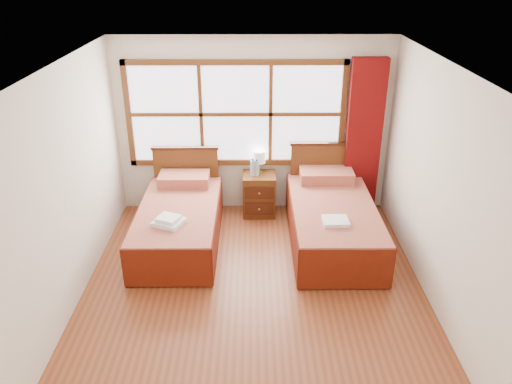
{
  "coord_description": "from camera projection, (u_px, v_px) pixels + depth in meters",
  "views": [
    {
      "loc": [
        -0.01,
        -4.75,
        3.58
      ],
      "look_at": [
        0.03,
        0.7,
        0.98
      ],
      "focal_mm": 35.0,
      "sensor_mm": 36.0,
      "label": 1
    }
  ],
  "objects": [
    {
      "name": "towels_left",
      "position": [
        169.0,
        221.0,
        6.17
      ],
      "size": [
        0.44,
        0.41,
        0.1
      ],
      "rotation": [
        0.0,
        0.0,
        -0.4
      ],
      "color": "white",
      "rests_on": "bed_left"
    },
    {
      "name": "wall_back",
      "position": [
        253.0,
        127.0,
        7.29
      ],
      "size": [
        4.0,
        0.0,
        4.0
      ],
      "primitive_type": "plane",
      "rotation": [
        1.57,
        0.0,
        0.0
      ],
      "color": "silver",
      "rests_on": "floor"
    },
    {
      "name": "wall_left",
      "position": [
        64.0,
        194.0,
        5.25
      ],
      "size": [
        0.0,
        4.5,
        4.5
      ],
      "primitive_type": "plane",
      "rotation": [
        1.57,
        0.0,
        1.57
      ],
      "color": "silver",
      "rests_on": "floor"
    },
    {
      "name": "ceiling",
      "position": [
        253.0,
        69.0,
        4.7
      ],
      "size": [
        4.5,
        4.5,
        0.0
      ],
      "primitive_type": "plane",
      "rotation": [
        3.14,
        0.0,
        0.0
      ],
      "color": "white",
      "rests_on": "wall_back"
    },
    {
      "name": "bottle_near",
      "position": [
        253.0,
        168.0,
        7.27
      ],
      "size": [
        0.07,
        0.07,
        0.27
      ],
      "color": "#A1BACF",
      "rests_on": "nightstand"
    },
    {
      "name": "lamp",
      "position": [
        259.0,
        158.0,
        7.3
      ],
      "size": [
        0.18,
        0.18,
        0.35
      ],
      "color": "gold",
      "rests_on": "nightstand"
    },
    {
      "name": "bed_left",
      "position": [
        180.0,
        221.0,
        6.76
      ],
      "size": [
        1.06,
        2.08,
        1.03
      ],
      "color": "#39190C",
      "rests_on": "floor"
    },
    {
      "name": "towels_right",
      "position": [
        336.0,
        221.0,
        6.14
      ],
      "size": [
        0.32,
        0.28,
        0.05
      ],
      "rotation": [
        0.0,
        0.0,
        0.03
      ],
      "color": "white",
      "rests_on": "bed_right"
    },
    {
      "name": "window",
      "position": [
        236.0,
        114.0,
        7.17
      ],
      "size": [
        3.16,
        0.06,
        1.56
      ],
      "color": "white",
      "rests_on": "wall_back"
    },
    {
      "name": "curtain",
      "position": [
        363.0,
        138.0,
        7.23
      ],
      "size": [
        0.5,
        0.16,
        2.3
      ],
      "primitive_type": "cube",
      "color": "#680A0A",
      "rests_on": "wall_back"
    },
    {
      "name": "bottle_far",
      "position": [
        257.0,
        168.0,
        7.28
      ],
      "size": [
        0.07,
        0.07,
        0.25
      ],
      "color": "#A1BACF",
      "rests_on": "nightstand"
    },
    {
      "name": "floor",
      "position": [
        254.0,
        293.0,
        5.82
      ],
      "size": [
        4.5,
        4.5,
        0.0
      ],
      "primitive_type": "plane",
      "color": "brown",
      "rests_on": "ground"
    },
    {
      "name": "wall_right",
      "position": [
        442.0,
        192.0,
        5.28
      ],
      "size": [
        0.0,
        4.5,
        4.5
      ],
      "primitive_type": "plane",
      "rotation": [
        1.57,
        0.0,
        -1.57
      ],
      "color": "silver",
      "rests_on": "floor"
    },
    {
      "name": "bed_right",
      "position": [
        332.0,
        219.0,
        6.77
      ],
      "size": [
        1.12,
        2.17,
        1.09
      ],
      "color": "#39190C",
      "rests_on": "floor"
    },
    {
      "name": "nightstand",
      "position": [
        259.0,
        194.0,
        7.49
      ],
      "size": [
        0.48,
        0.47,
        0.64
      ],
      "color": "#572F13",
      "rests_on": "floor"
    }
  ]
}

